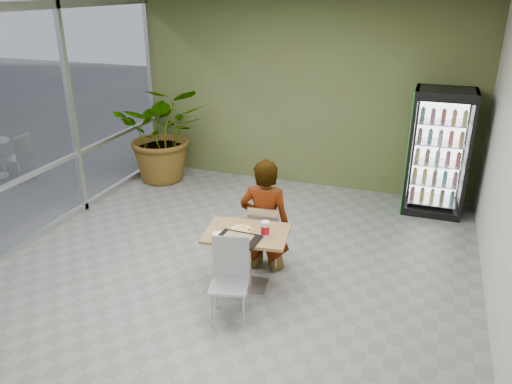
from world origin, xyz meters
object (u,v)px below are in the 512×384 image
dining_table (247,248)px  beverage_fridge (438,153)px  seated_woman (265,225)px  potted_plant (164,133)px  chair_near (230,272)px  chair_far (265,232)px  soda_cup (265,229)px  cafeteria_tray (238,239)px

dining_table → beverage_fridge: 3.71m
seated_woman → potted_plant: size_ratio=0.99×
dining_table → chair_near: size_ratio=1.13×
dining_table → potted_plant: size_ratio=0.58×
chair_far → soda_cup: soda_cup is taller
chair_near → beverage_fridge: bearing=46.1°
dining_table → chair_near: chair_near is taller
chair_far → potted_plant: size_ratio=0.49×
chair_near → soda_cup: (0.22, 0.52, 0.30)m
seated_woman → cafeteria_tray: bearing=79.4°
potted_plant → chair_far: bearing=-41.1°
soda_cup → cafeteria_tray: bearing=-141.4°
chair_far → soda_cup: size_ratio=4.86×
potted_plant → cafeteria_tray: bearing=-49.5°
chair_far → cafeteria_tray: chair_far is taller
dining_table → potted_plant: bearing=132.9°
soda_cup → potted_plant: 4.15m
soda_cup → potted_plant: potted_plant is taller
chair_far → chair_near: size_ratio=0.96×
chair_far → potted_plant: potted_plant is taller
chair_far → beverage_fridge: 3.28m
dining_table → chair_far: bearing=84.6°
beverage_fridge → seated_woman: bearing=-128.4°
chair_far → chair_near: chair_near is taller
beverage_fridge → dining_table: bearing=-123.6°
chair_near → seated_woman: 1.10m
chair_near → potted_plant: potted_plant is taller
dining_table → cafeteria_tray: size_ratio=2.18×
potted_plant → dining_table: bearing=-47.1°
beverage_fridge → chair_near: bearing=-119.3°
seated_woman → potted_plant: bearing=-46.8°
chair_far → seated_woman: (-0.01, 0.04, 0.07)m
beverage_fridge → potted_plant: (-4.72, -0.17, -0.09)m
seated_woman → soda_cup: (0.20, -0.57, 0.26)m
seated_woman → cafeteria_tray: size_ratio=3.72×
chair_near → cafeteria_tray: bearing=81.3°
chair_near → cafeteria_tray: (-0.04, 0.32, 0.23)m
seated_woman → soda_cup: bearing=102.8°
dining_table → chair_far: 0.51m
seated_woman → cafeteria_tray: seated_woman is taller
cafeteria_tray → beverage_fridge: beverage_fridge is taller
chair_far → chair_near: bearing=81.9°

